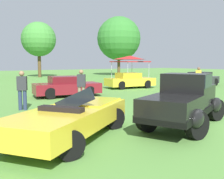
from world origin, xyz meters
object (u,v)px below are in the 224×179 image
object	(u,v)px
feature_pickup_truck	(185,99)
neighbor_convertible	(72,117)
spectator_between_cars	(81,86)
spectator_far_side	(198,78)
spectator_by_row	(22,89)
show_car_charcoal	(201,79)
show_car_yellow	(130,81)
canopy_tent_center_field	(130,59)
show_car_burgundy	(67,87)

from	to	relation	value
feature_pickup_truck	neighbor_convertible	size ratio (longest dim) A/B	0.99
feature_pickup_truck	spectator_between_cars	world-z (taller)	feature_pickup_truck
feature_pickup_truck	spectator_far_side	world-z (taller)	feature_pickup_truck
spectator_by_row	show_car_charcoal	bearing A→B (deg)	9.87
show_car_yellow	canopy_tent_center_field	bearing A→B (deg)	51.27
neighbor_convertible	spectator_between_cars	world-z (taller)	spectator_between_cars
spectator_between_cars	spectator_by_row	size ratio (longest dim) A/B	1.00
feature_pickup_truck	show_car_charcoal	bearing A→B (deg)	34.71
spectator_far_side	show_car_yellow	bearing A→B (deg)	130.37
neighbor_convertible	show_car_charcoal	size ratio (longest dim) A/B	1.16
spectator_by_row	canopy_tent_center_field	xyz separation A→B (m)	(13.86, 9.93, 1.51)
spectator_between_cars	show_car_yellow	bearing A→B (deg)	34.85
spectator_between_cars	show_car_charcoal	bearing A→B (deg)	11.76
show_car_burgundy	spectator_by_row	distance (m)	4.61
spectator_between_cars	spectator_far_side	distance (m)	10.28
show_car_burgundy	canopy_tent_center_field	size ratio (longest dim) A/B	1.34
show_car_burgundy	spectator_far_side	bearing A→B (deg)	-12.27
feature_pickup_truck	show_car_yellow	bearing A→B (deg)	59.56
neighbor_convertible	spectator_far_side	size ratio (longest dim) A/B	2.80
show_car_yellow	spectator_between_cars	distance (m)	8.41
spectator_by_row	canopy_tent_center_field	bearing A→B (deg)	35.63
feature_pickup_truck	show_car_burgundy	distance (m)	8.86
spectator_by_row	spectator_far_side	world-z (taller)	same
show_car_burgundy	canopy_tent_center_field	bearing A→B (deg)	33.67
show_car_burgundy	spectator_far_side	world-z (taller)	spectator_far_side
neighbor_convertible	spectator_far_side	bearing A→B (deg)	23.96
canopy_tent_center_field	feature_pickup_truck	bearing A→B (deg)	-123.29
neighbor_convertible	spectator_far_side	world-z (taller)	spectator_far_side
feature_pickup_truck	show_car_burgundy	world-z (taller)	feature_pickup_truck
show_car_burgundy	show_car_yellow	size ratio (longest dim) A/B	1.02
spectator_far_side	canopy_tent_center_field	world-z (taller)	canopy_tent_center_field
show_car_burgundy	spectator_far_side	distance (m)	9.89
show_car_charcoal	canopy_tent_center_field	world-z (taller)	canopy_tent_center_field
show_car_burgundy	show_car_charcoal	world-z (taller)	same
show_car_charcoal	canopy_tent_center_field	bearing A→B (deg)	106.20
spectator_by_row	spectator_far_side	size ratio (longest dim) A/B	1.00
neighbor_convertible	spectator_by_row	size ratio (longest dim) A/B	2.80
neighbor_convertible	spectator_between_cars	xyz separation A→B (m)	(2.97, 5.01, 0.33)
show_car_charcoal	spectator_by_row	distance (m)	16.18
show_car_yellow	spectator_far_side	distance (m)	5.18
spectator_by_row	neighbor_convertible	bearing A→B (deg)	-90.93
feature_pickup_truck	canopy_tent_center_field	distance (m)	18.94
spectator_between_cars	spectator_far_side	xyz separation A→B (m)	(10.25, 0.86, 0.00)
feature_pickup_truck	show_car_yellow	xyz separation A→B (m)	(6.29, 10.70, -0.27)
canopy_tent_center_field	show_car_yellow	bearing A→B (deg)	-128.73
neighbor_convertible	show_car_yellow	size ratio (longest dim) A/B	1.17
canopy_tent_center_field	show_car_burgundy	bearing A→B (deg)	-146.33
show_car_charcoal	spectator_by_row	world-z (taller)	spectator_by_row
show_car_burgundy	show_car_yellow	xyz separation A→B (m)	(6.31, 1.84, -0.00)
show_car_burgundy	spectator_between_cars	bearing A→B (deg)	-101.13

